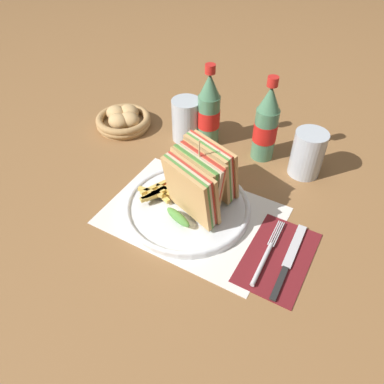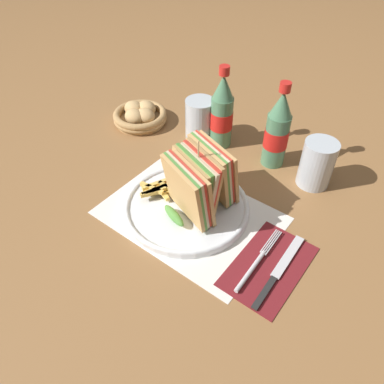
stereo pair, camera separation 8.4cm
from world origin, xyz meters
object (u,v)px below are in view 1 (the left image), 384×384
at_px(knife, 288,261).
at_px(bread_basket, 123,120).
at_px(coke_bottle_near, 209,111).
at_px(glass_near, 307,156).
at_px(plate_main, 188,207).
at_px(coke_bottle_far, 266,125).
at_px(fork, 265,257).
at_px(glass_far, 186,122).
at_px(club_sandwich, 199,181).

xyz_separation_m(knife, bread_basket, (-0.58, 0.23, 0.02)).
relative_size(coke_bottle_near, glass_near, 1.90).
distance_m(glass_near, bread_basket, 0.53).
bearing_deg(plate_main, coke_bottle_far, 75.77).
bearing_deg(fork, glass_far, 138.66).
relative_size(coke_bottle_near, coke_bottle_far, 1.00).
relative_size(coke_bottle_far, glass_far, 1.90).
distance_m(fork, coke_bottle_far, 0.35).
distance_m(plate_main, bread_basket, 0.39).
bearing_deg(plate_main, knife, -6.32).
height_order(knife, bread_basket, bread_basket).
height_order(club_sandwich, coke_bottle_far, coke_bottle_far).
distance_m(fork, glass_far, 0.46).
bearing_deg(glass_far, knife, -34.72).
distance_m(plate_main, fork, 0.21).
height_order(knife, coke_bottle_far, coke_bottle_far).
distance_m(club_sandwich, glass_far, 0.28).
bearing_deg(bread_basket, club_sandwich, -27.78).
bearing_deg(plate_main, glass_far, 120.85).
relative_size(glass_near, bread_basket, 0.75).
distance_m(fork, coke_bottle_near, 0.43).
xyz_separation_m(fork, glass_near, (-0.02, 0.30, 0.04)).
relative_size(knife, coke_bottle_near, 0.90).
distance_m(coke_bottle_near, glass_far, 0.08).
bearing_deg(bread_basket, fork, -24.63).
bearing_deg(coke_bottle_near, coke_bottle_far, 4.78).
height_order(fork, coke_bottle_far, coke_bottle_far).
distance_m(fork, glass_near, 0.31).
bearing_deg(plate_main, coke_bottle_near, 108.26).
distance_m(glass_near, glass_far, 0.33).
bearing_deg(bread_basket, glass_near, 6.22).
distance_m(plate_main, knife, 0.25).
xyz_separation_m(knife, glass_near, (-0.06, 0.29, 0.05)).
height_order(plate_main, bread_basket, bread_basket).
height_order(club_sandwich, fork, club_sandwich).
bearing_deg(plate_main, club_sandwich, 47.72).
bearing_deg(glass_near, bread_basket, -173.78).
xyz_separation_m(club_sandwich, glass_near, (0.17, 0.24, -0.03)).
distance_m(knife, bread_basket, 0.63).
distance_m(coke_bottle_near, bread_basket, 0.27).
distance_m(plate_main, coke_bottle_near, 0.29).
height_order(plate_main, fork, plate_main).
height_order(glass_far, bread_basket, glass_far).
bearing_deg(fork, glass_near, 91.37).
bearing_deg(club_sandwich, plate_main, -132.28).
height_order(coke_bottle_far, bread_basket, coke_bottle_far).
xyz_separation_m(club_sandwich, knife, (0.23, -0.05, -0.08)).
relative_size(club_sandwich, coke_bottle_far, 0.87).
bearing_deg(plate_main, bread_basket, 148.59).
xyz_separation_m(knife, glass_far, (-0.39, 0.27, 0.05)).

